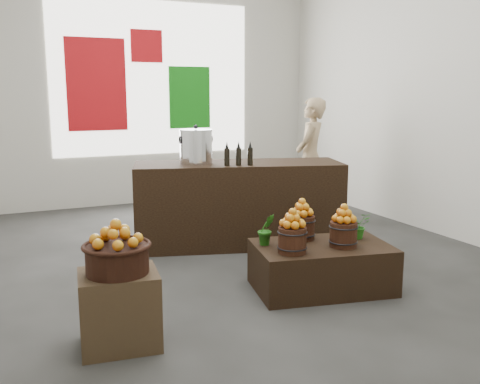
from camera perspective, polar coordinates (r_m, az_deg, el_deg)
name	(u,v)px	position (r m, az deg, el deg)	size (l,w,h in m)	color
ground	(221,264)	(5.71, -2.08, -7.64)	(7.00, 7.00, 0.00)	#393936
back_wall	(135,78)	(8.76, -11.18, 11.80)	(6.00, 0.04, 4.00)	#BBB9AD
back_opening	(154,79)	(8.82, -9.21, 11.85)	(3.20, 0.02, 2.40)	white
deco_red_left	(96,85)	(8.61, -15.06, 11.00)	(0.90, 0.04, 1.40)	#B10D13
deco_green_right	(190,98)	(8.99, -5.40, 10.00)	(0.70, 0.04, 1.00)	#127412
deco_red_upper	(147,46)	(8.81, -9.94, 15.09)	(0.50, 0.04, 0.50)	#B10D13
crate	(119,310)	(3.96, -12.74, -12.13)	(0.54, 0.45, 0.54)	#4A3B22
wicker_basket	(117,259)	(3.84, -12.96, -7.00)	(0.44, 0.44, 0.20)	black
apples_in_basket	(116,233)	(3.79, -13.08, -4.26)	(0.34, 0.34, 0.18)	#AE1105
display_table	(322,267)	(5.00, 8.71, -7.91)	(1.22, 0.75, 0.42)	black
apple_bucket_front_left	(292,240)	(4.63, 5.59, -5.13)	(0.24, 0.24, 0.22)	#391C0F
apples_in_bucket_front_left	(293,218)	(4.58, 5.63, -2.79)	(0.18, 0.18, 0.16)	#AE1105
apple_bucket_front_right	(343,234)	(4.88, 10.96, -4.46)	(0.24, 0.24, 0.22)	#391C0F
apples_in_bucket_front_right	(344,213)	(4.83, 11.05, -2.24)	(0.18, 0.18, 0.16)	#AE1105
apple_bucket_rear	(302,228)	(5.06, 6.59, -3.79)	(0.24, 0.24, 0.22)	#391C0F
apples_in_bucket_rear	(302,207)	(5.02, 6.63, -1.64)	(0.18, 0.18, 0.16)	#AE1105
herb_garnish_right	(358,225)	(5.18, 12.46, -3.49)	(0.23, 0.20, 0.25)	#1D5C13
herb_garnish_left	(266,229)	(4.85, 2.82, -4.00)	(0.16, 0.13, 0.29)	#1D5C13
counter	(239,204)	(6.30, -0.16, -1.28)	(2.40, 0.76, 0.98)	black
stock_pot_left	(196,147)	(6.15, -4.71, 4.76)	(0.37, 0.37, 0.37)	silver
oil_cruets	(241,153)	(5.96, 0.15, 4.15)	(0.26, 0.07, 0.27)	black
shopper	(310,158)	(7.80, 7.52, 3.66)	(0.62, 0.41, 1.71)	tan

